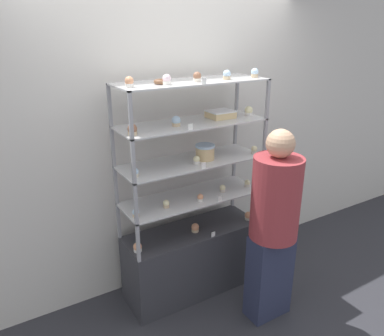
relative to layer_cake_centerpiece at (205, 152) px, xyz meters
The scene contains 35 objects.
ground_plane 1.30m from the layer_cake_centerpiece, 168.05° to the left, with size 20.00×20.00×0.00m, color #2D2D33.
back_wall 0.39m from the layer_cake_centerpiece, 106.11° to the left, with size 8.00×0.05×2.60m.
display_base 1.00m from the layer_cake_centerpiece, 168.05° to the left, with size 1.19×0.42×0.60m.
display_riser_lower 0.42m from the layer_cake_centerpiece, 168.05° to the left, with size 1.19×0.42×0.32m.
display_riser_middle 0.14m from the layer_cake_centerpiece, 168.05° to the left, with size 1.19×0.42×0.32m.
display_riser_upper 0.26m from the layer_cake_centerpiece, 168.05° to the left, with size 1.19×0.42×0.32m.
display_riser_top 0.56m from the layer_cake_centerpiece, 168.05° to the left, with size 1.19×0.42×0.32m.
layer_cake_centerpiece is the anchor object (origin of this frame).
sheet_cake_frosted 0.33m from the layer_cake_centerpiece, 12.38° to the left, with size 0.21×0.17×0.06m.
cupcake_0 0.92m from the layer_cake_centerpiece, behind, with size 0.07×0.07×0.07m.
cupcake_1 0.67m from the layer_cake_centerpiece, behind, with size 0.07×0.07×0.07m.
cupcake_2 0.79m from the layer_cake_centerpiece, 10.76° to the right, with size 0.07×0.07×0.07m.
price_tag_0 0.69m from the layer_cake_centerpiece, 95.96° to the right, with size 0.04×0.00×0.04m.
cupcake_3 0.74m from the layer_cake_centerpiece, behind, with size 0.05×0.05×0.06m.
cupcake_4 0.52m from the layer_cake_centerpiece, behind, with size 0.05×0.05×0.06m.
cupcake_5 0.37m from the layer_cake_centerpiece, 138.00° to the right, with size 0.05×0.05×0.06m.
cupcake_6 0.39m from the layer_cake_centerpiece, 10.39° to the right, with size 0.05×0.05×0.06m.
cupcake_7 0.55m from the layer_cake_centerpiece, ahead, with size 0.05×0.05×0.06m.
price_tag_1 0.40m from the layer_cake_centerpiece, 76.19° to the right, with size 0.04×0.00×0.04m.
cupcake_8 0.64m from the layer_cake_centerpiece, behind, with size 0.05×0.05×0.07m.
cupcake_9 0.14m from the layer_cake_centerpiece, 152.59° to the right, with size 0.05×0.05×0.07m.
cupcake_10 0.45m from the layer_cake_centerpiece, 11.31° to the right, with size 0.05×0.05×0.07m.
price_tag_2 0.21m from the layer_cake_centerpiece, 125.82° to the right, with size 0.04×0.00×0.04m.
cupcake_11 0.71m from the layer_cake_centerpiece, behind, with size 0.07×0.07×0.08m.
cupcake_12 0.40m from the layer_cake_centerpiece, behind, with size 0.07×0.07×0.08m.
cupcake_13 0.51m from the layer_cake_centerpiece, ahead, with size 0.07×0.07×0.08m.
price_tag_3 0.40m from the layer_cake_centerpiece, 144.78° to the right, with size 0.04×0.00×0.04m.
cupcake_14 0.88m from the layer_cake_centerpiece, behind, with size 0.06×0.06×0.07m.
cupcake_15 0.71m from the layer_cake_centerpiece, 169.55° to the right, with size 0.06×0.06×0.07m.
cupcake_16 0.62m from the layer_cake_centerpiece, 155.10° to the right, with size 0.06×0.06×0.07m.
cupcake_17 0.63m from the layer_cake_centerpiece, 19.14° to the right, with size 0.06×0.06×0.07m.
cupcake_18 0.74m from the layer_cake_centerpiece, ahead, with size 0.06×0.06×0.07m.
price_tag_4 0.63m from the layer_cake_centerpiece, 126.92° to the right, with size 0.04×0.00×0.04m.
donut_glazed 0.70m from the layer_cake_centerpiece, behind, with size 0.12×0.12×0.03m.
customer_figure 0.78m from the layer_cake_centerpiece, 65.73° to the right, with size 0.37×0.37×1.58m.
Camera 1 is at (-1.47, -2.43, 2.24)m, focal length 35.00 mm.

